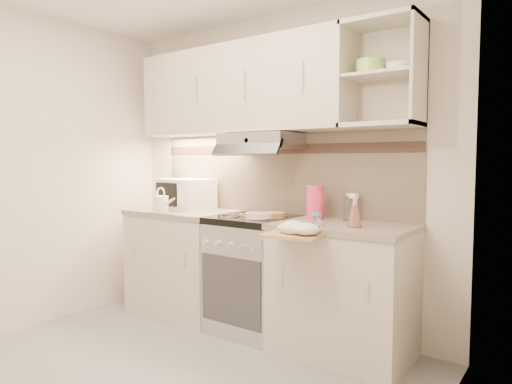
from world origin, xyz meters
The scene contains 16 objects.
room_shell centered at (0.00, 0.37, 1.63)m, with size 3.04×2.84×2.52m.
base_cabinet_left centered at (-0.75, 1.10, 0.43)m, with size 0.90×0.60×0.86m, color beige.
worktop_left centered at (-0.75, 1.10, 0.88)m, with size 0.92×0.62×0.04m, color gray.
base_cabinet_right centered at (0.75, 1.10, 0.43)m, with size 0.90×0.60×0.86m, color beige.
worktop_right centered at (0.75, 1.10, 0.88)m, with size 0.92×0.62×0.04m, color gray.
electric_range centered at (0.00, 1.10, 0.45)m, with size 0.60×0.60×0.90m.
microwave centered at (-0.85, 1.22, 1.03)m, with size 0.51×0.41×0.26m.
watering_can centered at (-0.80, 0.88, 0.97)m, with size 0.24×0.12×0.21m.
plate_stack centered at (0.10, 1.03, 0.92)m, with size 0.22×0.22×0.05m.
bread_loaf centered at (0.18, 1.12, 0.92)m, with size 0.16×0.16×0.04m, color #B28E4A.
pink_pitcher centered at (0.46, 1.22, 1.03)m, with size 0.13×0.13×0.25m.
glass_jar centered at (0.71, 1.29, 1.00)m, with size 0.11×0.11×0.20m.
spice_jar centered at (0.64, 0.91, 0.94)m, with size 0.06×0.06×0.09m.
spray_bottle centered at (0.87, 1.00, 0.99)m, with size 0.09×0.09×0.23m.
cutting_board centered at (0.61, 0.69, 0.87)m, with size 0.35×0.31×0.02m, color tan.
dish_towel centered at (0.63, 0.74, 0.92)m, with size 0.29×0.25×0.08m, color beige, non-canonical shape.
Camera 1 is at (2.06, -1.73, 1.33)m, focal length 32.00 mm.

